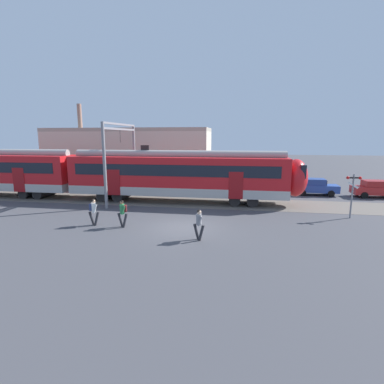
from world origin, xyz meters
TOP-DOWN VIEW (x-y plane):
  - ground_plane at (0.00, 0.00)m, footprint 160.00×160.00m
  - track_bed at (-12.96, 7.18)m, footprint 80.00×4.40m
  - commuter_train at (-10.47, 7.17)m, footprint 38.05×3.07m
  - pedestrian_white at (-5.55, -0.46)m, footprint 0.71×0.50m
  - pedestrian_green at (-3.61, -0.53)m, footprint 0.70×0.53m
  - pedestrian_grey at (1.25, -2.08)m, footprint 0.64×0.53m
  - parked_car_blue at (10.31, 12.28)m, footprint 4.06×1.87m
  - parked_car_red at (15.44, 11.93)m, footprint 4.04×1.83m
  - catenary_gantry at (-6.80, 7.18)m, footprint 0.24×6.64m
  - crossing_signal at (10.72, 3.94)m, footprint 0.96×0.22m
  - background_building at (-9.76, 16.15)m, footprint 19.01×5.00m

SIDE VIEW (x-z plane):
  - ground_plane at x=0.00m, z-range 0.00..0.00m
  - track_bed at x=-12.96m, z-range 0.00..0.01m
  - parked_car_blue at x=10.31m, z-range 0.01..1.55m
  - parked_car_red at x=15.44m, z-range 0.01..1.55m
  - pedestrian_grey at x=1.25m, z-range 0.13..1.80m
  - pedestrian_white at x=-5.55m, z-range 0.16..1.82m
  - pedestrian_green at x=-3.61m, z-range 0.16..1.82m
  - crossing_signal at x=10.72m, z-range 0.51..3.51m
  - commuter_train at x=-10.47m, z-range -0.11..4.62m
  - background_building at x=-9.76m, z-range -1.39..7.81m
  - catenary_gantry at x=-6.80m, z-range 1.05..7.58m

